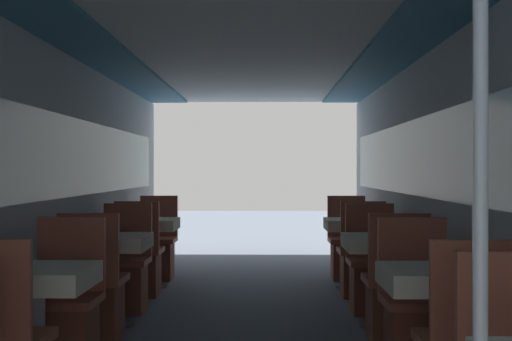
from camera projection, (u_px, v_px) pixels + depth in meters
wall_left at (28, 188)px, 4.75m from camera, size 0.05×10.38×2.13m
wall_right at (460, 188)px, 4.71m from camera, size 0.05×10.38×2.13m
ceiling_panel at (243, 26)px, 4.73m from camera, size 2.88×10.38×0.07m
dining_table_left_1 at (35, 289)px, 3.76m from camera, size 0.59×0.59×0.71m
chair_left_far_1 at (64, 324)px, 4.30m from camera, size 0.42×0.42×0.93m
dining_table_left_2 at (111, 250)px, 5.59m from camera, size 0.59×0.59×0.71m
chair_left_near_2 at (94, 301)px, 5.06m from camera, size 0.42×0.42×0.93m
chair_left_far_2 at (124, 278)px, 6.12m from camera, size 0.42×0.42×0.93m
dining_table_left_3 at (149, 230)px, 7.41m from camera, size 0.59×0.59×0.71m
chair_left_near_3 at (140, 266)px, 6.88m from camera, size 0.42×0.42×0.93m
chair_left_far_3 at (157, 253)px, 7.95m from camera, size 0.42×0.42×0.93m
support_pole_right_0 at (480, 229)px, 1.91m from camera, size 0.04×0.04×2.13m
dining_table_right_1 at (440, 290)px, 3.73m from camera, size 0.59×0.59×0.71m
chair_right_far_1 at (418, 325)px, 4.27m from camera, size 0.42×0.42×0.93m
dining_table_right_2 at (383, 251)px, 5.56m from camera, size 0.59×0.59×0.71m
chair_right_near_2 at (395, 302)px, 5.03m from camera, size 0.42×0.42×0.93m
chair_right_far_2 at (372, 279)px, 6.09m from camera, size 0.42×0.42×0.93m
dining_table_right_3 at (354, 230)px, 7.38m from camera, size 0.59×0.59×0.71m
chair_right_near_3 at (361, 266)px, 6.85m from camera, size 0.42×0.42×0.93m
chair_right_far_3 at (348, 253)px, 7.91m from camera, size 0.42×0.42×0.93m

